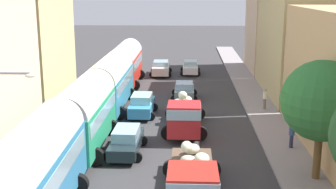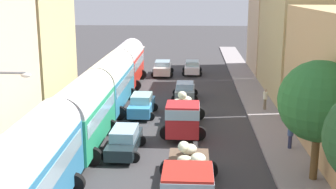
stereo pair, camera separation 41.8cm
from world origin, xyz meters
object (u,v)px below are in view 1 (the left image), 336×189
object	(u,v)px
cargo_truck_0	(192,179)
car_2	(126,141)
cargo_truck_1	(184,115)
parked_bus_1	(83,112)
pedestrian_1	(265,98)
car_3	(142,105)
car_4	(161,68)
streetlamp_near	(2,127)
parked_bus_3	(126,62)
pedestrian_2	(292,134)
car_1	(190,67)
parked_bus_2	(110,81)
parked_bus_0	(29,173)
car_0	(184,91)

from	to	relation	value
cargo_truck_0	car_2	xyz separation A→B (m)	(-3.75, 6.01, -0.42)
car_2	cargo_truck_1	bearing A→B (deg)	49.71
parked_bus_1	pedestrian_1	xyz separation A→B (m)	(12.08, 8.92, -1.27)
parked_bus_1	car_3	distance (m)	7.82
car_2	car_4	distance (m)	23.65
cargo_truck_0	streetlamp_near	bearing A→B (deg)	-174.26
parked_bus_3	pedestrian_2	xyz separation A→B (m)	(12.23, -17.64, -1.28)
car_1	car_3	xyz separation A→B (m)	(-3.67, -16.62, 0.06)
parked_bus_2	pedestrian_2	world-z (taller)	parked_bus_2
parked_bus_2	pedestrian_1	xyz separation A→B (m)	(12.08, -0.08, -1.27)
parked_bus_0	parked_bus_3	bearing A→B (deg)	90.00
car_4	parked_bus_2	bearing A→B (deg)	-102.68
parked_bus_1	cargo_truck_0	xyz separation A→B (m)	(6.35, -6.68, -1.10)
cargo_truck_1	car_3	xyz separation A→B (m)	(-3.21, 3.98, -0.44)
car_3	car_4	world-z (taller)	car_3
car_2	streetlamp_near	distance (m)	8.54
car_0	car_3	distance (m)	6.11
parked_bus_2	car_4	size ratio (longest dim) A/B	2.20
cargo_truck_0	pedestrian_1	world-z (taller)	cargo_truck_0
pedestrian_2	streetlamp_near	bearing A→B (deg)	-150.47
parked_bus_2	car_3	distance (m)	3.55
parked_bus_3	pedestrian_1	world-z (taller)	parked_bus_3
cargo_truck_1	parked_bus_3	bearing A→B (deg)	111.76
streetlamp_near	parked_bus_2	bearing A→B (deg)	84.41
parked_bus_3	cargo_truck_1	bearing A→B (deg)	-68.24
cargo_truck_0	car_2	world-z (taller)	cargo_truck_0
cargo_truck_0	parked_bus_1	bearing A→B (deg)	133.54
parked_bus_2	parked_bus_0	bearing A→B (deg)	-90.00
cargo_truck_1	car_3	distance (m)	5.13
parked_bus_0	cargo_truck_1	size ratio (longest dim) A/B	1.27
car_3	pedestrian_1	xyz separation A→B (m)	(9.39, 1.72, 0.19)
car_3	pedestrian_2	size ratio (longest dim) A/B	2.32
car_1	car_2	xyz separation A→B (m)	(-3.76, -24.49, 0.01)
pedestrian_1	parked_bus_0	bearing A→B (deg)	-123.98
parked_bus_0	pedestrian_1	xyz separation A→B (m)	(12.08, 17.92, -1.34)
parked_bus_1	car_3	world-z (taller)	parked_bus_1
parked_bus_3	parked_bus_2	bearing A→B (deg)	-90.00
car_4	pedestrian_2	world-z (taller)	pedestrian_2
car_0	pedestrian_1	bearing A→B (deg)	-29.42
cargo_truck_1	car_3	bearing A→B (deg)	128.95
parked_bus_1	streetlamp_near	world-z (taller)	streetlamp_near
cargo_truck_0	cargo_truck_1	size ratio (longest dim) A/B	0.90
cargo_truck_1	car_0	size ratio (longest dim) A/B	2.07
parked_bus_0	cargo_truck_0	size ratio (longest dim) A/B	1.41
parked_bus_0	streetlamp_near	xyz separation A→B (m)	(-1.61, 1.52, 1.36)
car_4	streetlamp_near	world-z (taller)	streetlamp_near
car_3	parked_bus_0	bearing A→B (deg)	-99.41
cargo_truck_1	car_1	xyz separation A→B (m)	(0.46, 20.60, -0.50)
parked_bus_2	car_3	bearing A→B (deg)	-33.83
parked_bus_1	car_0	bearing A→B (deg)	65.00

